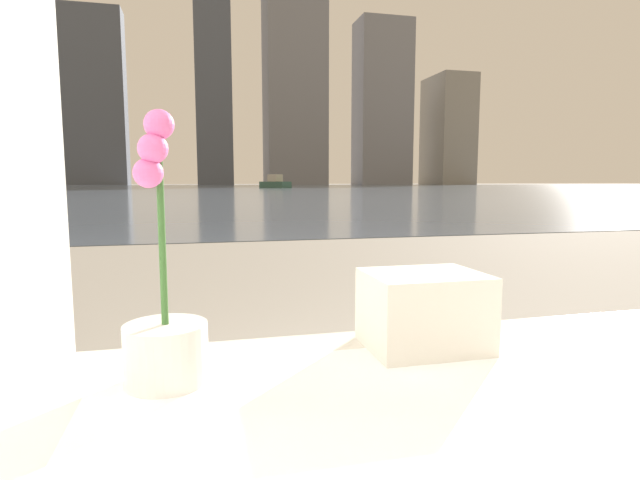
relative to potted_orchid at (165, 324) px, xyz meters
The scene contains 9 objects.
potted_orchid is the anchor object (origin of this frame).
towel_stack 0.52m from the potted_orchid, ahead, with size 0.24×0.19×0.16m.
harbor_water 61.15m from the potted_orchid, 89.41° to the left, with size 180.00×110.00×0.01m.
harbor_boat_1 62.81m from the potted_orchid, 81.09° to the left, with size 3.67×4.70×1.70m.
skyline_tower_1 120.39m from the potted_orchid, 100.24° to the left, with size 13.61×6.58×37.13m.
skyline_tower_2 121.46m from the potted_orchid, 87.88° to the left, with size 7.99×6.13×64.82m.
skyline_tower_3 121.54m from the potted_orchid, 78.90° to the left, with size 13.75×11.35×46.88m.
skyline_tower_4 126.88m from the potted_orchid, 69.04° to the left, with size 12.86×9.31×39.30m.
skyline_tower_5 133.55m from the potted_orchid, 61.80° to the left, with size 9.24×13.85×27.10m.
Camera 1 is at (-0.57, -0.02, 0.85)m, focal length 28.00 mm.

